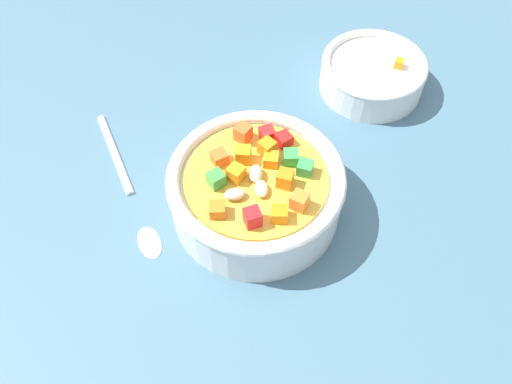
% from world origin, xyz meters
% --- Properties ---
extents(ground_plane, '(1.40, 1.40, 0.02)m').
position_xyz_m(ground_plane, '(0.00, 0.00, -0.01)').
color(ground_plane, '#42667A').
extents(soup_bowl_main, '(0.17, 0.17, 0.07)m').
position_xyz_m(soup_bowl_main, '(-0.00, 0.00, 0.03)').
color(soup_bowl_main, white).
rests_on(soup_bowl_main, ground_plane).
extents(spoon, '(0.10, 0.19, 0.01)m').
position_xyz_m(spoon, '(0.07, -0.11, 0.00)').
color(spoon, silver).
rests_on(spoon, ground_plane).
extents(side_bowl_small, '(0.12, 0.12, 0.04)m').
position_xyz_m(side_bowl_small, '(-0.22, -0.01, 0.02)').
color(side_bowl_small, white).
rests_on(side_bowl_small, ground_plane).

